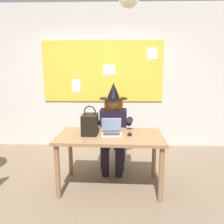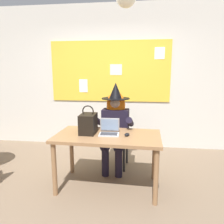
% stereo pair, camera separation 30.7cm
% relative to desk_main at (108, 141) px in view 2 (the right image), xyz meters
% --- Properties ---
extents(ground_plane, '(24.00, 24.00, 0.00)m').
position_rel_desk_main_xyz_m(ground_plane, '(-0.20, -0.13, -0.64)').
color(ground_plane, '#75604C').
extents(wall_back_bulletin, '(5.85, 1.89, 2.85)m').
position_rel_desk_main_xyz_m(wall_back_bulletin, '(-0.20, 1.70, 0.79)').
color(wall_back_bulletin, beige).
rests_on(wall_back_bulletin, ground).
extents(desk_main, '(1.39, 0.80, 0.73)m').
position_rel_desk_main_xyz_m(desk_main, '(0.00, 0.00, 0.00)').
color(desk_main, '#8E6642').
rests_on(desk_main, ground).
extents(chair_at_desk, '(0.45, 0.45, 0.88)m').
position_rel_desk_main_xyz_m(chair_at_desk, '(0.03, 0.73, -0.15)').
color(chair_at_desk, '#2D3347').
rests_on(chair_at_desk, ground).
extents(person_costumed, '(0.60, 0.69, 1.38)m').
position_rel_desk_main_xyz_m(person_costumed, '(0.03, 0.61, 0.13)').
color(person_costumed, black).
rests_on(person_costumed, ground).
extents(laptop, '(0.27, 0.26, 0.20)m').
position_rel_desk_main_xyz_m(laptop, '(0.01, 0.04, 0.14)').
color(laptop, '#B7B7BC').
rests_on(laptop, desk_main).
extents(computer_mouse, '(0.08, 0.11, 0.03)m').
position_rel_desk_main_xyz_m(computer_mouse, '(0.25, -0.02, 0.11)').
color(computer_mouse, black).
rests_on(computer_mouse, desk_main).
extents(handbag, '(0.20, 0.30, 0.38)m').
position_rel_desk_main_xyz_m(handbag, '(-0.27, 0.04, 0.23)').
color(handbag, black).
rests_on(handbag, desk_main).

